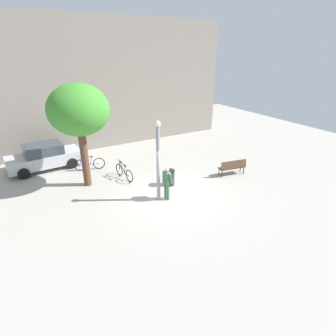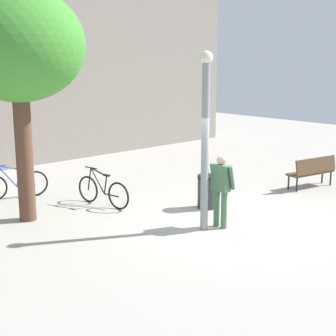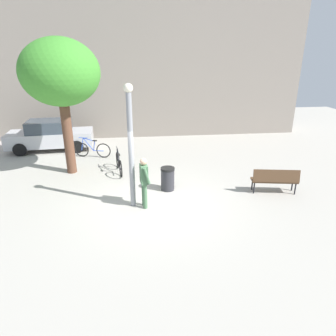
{
  "view_description": "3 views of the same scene",
  "coord_description": "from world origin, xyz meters",
  "px_view_note": "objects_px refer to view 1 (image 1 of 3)",
  "views": [
    {
      "loc": [
        -6.11,
        -10.43,
        6.79
      ],
      "look_at": [
        0.72,
        1.39,
        0.82
      ],
      "focal_mm": 29.48,
      "sensor_mm": 36.0,
      "label": 1
    },
    {
      "loc": [
        -8.61,
        -7.46,
        3.77
      ],
      "look_at": [
        -0.07,
        1.74,
        1.03
      ],
      "focal_mm": 54.43,
      "sensor_mm": 36.0,
      "label": 2
    },
    {
      "loc": [
        -0.53,
        -8.95,
        4.65
      ],
      "look_at": [
        0.67,
        1.3,
        0.74
      ],
      "focal_mm": 31.94,
      "sensor_mm": 36.0,
      "label": 3
    }
  ],
  "objects_px": {
    "bicycle_black": "(124,172)",
    "bicycle_blue": "(89,164)",
    "lamppost": "(158,158)",
    "plaza_tree": "(79,111)",
    "person_by_lamppost": "(167,181)",
    "park_bench": "(233,166)",
    "parked_car_silver": "(45,157)",
    "trash_bin": "(170,177)"
  },
  "relations": [
    {
      "from": "plaza_tree",
      "to": "parked_car_silver",
      "type": "relative_size",
      "value": 1.23
    },
    {
      "from": "bicycle_black",
      "to": "bicycle_blue",
      "type": "height_order",
      "value": "same"
    },
    {
      "from": "bicycle_blue",
      "to": "person_by_lamppost",
      "type": "bearing_deg",
      "value": -66.97
    },
    {
      "from": "lamppost",
      "to": "trash_bin",
      "type": "relative_size",
      "value": 4.55
    },
    {
      "from": "plaza_tree",
      "to": "bicycle_blue",
      "type": "bearing_deg",
      "value": 71.68
    },
    {
      "from": "bicycle_black",
      "to": "parked_car_silver",
      "type": "xyz_separation_m",
      "value": [
        -3.61,
        3.68,
        0.39
      ]
    },
    {
      "from": "person_by_lamppost",
      "to": "park_bench",
      "type": "xyz_separation_m",
      "value": [
        4.64,
        0.51,
        -0.42
      ]
    },
    {
      "from": "plaza_tree",
      "to": "trash_bin",
      "type": "height_order",
      "value": "plaza_tree"
    },
    {
      "from": "person_by_lamppost",
      "to": "bicycle_black",
      "type": "distance_m",
      "value": 3.39
    },
    {
      "from": "parked_car_silver",
      "to": "person_by_lamppost",
      "type": "bearing_deg",
      "value": -56.56
    },
    {
      "from": "plaza_tree",
      "to": "parked_car_silver",
      "type": "distance_m",
      "value": 4.97
    },
    {
      "from": "bicycle_black",
      "to": "person_by_lamppost",
      "type": "bearing_deg",
      "value": -73.7
    },
    {
      "from": "lamppost",
      "to": "plaza_tree",
      "type": "relative_size",
      "value": 0.74
    },
    {
      "from": "park_bench",
      "to": "bicycle_blue",
      "type": "distance_m",
      "value": 8.48
    },
    {
      "from": "bicycle_black",
      "to": "bicycle_blue",
      "type": "xyz_separation_m",
      "value": [
        -1.35,
        2.18,
        0.0
      ]
    },
    {
      "from": "plaza_tree",
      "to": "bicycle_black",
      "type": "height_order",
      "value": "plaza_tree"
    },
    {
      "from": "park_bench",
      "to": "plaza_tree",
      "type": "bearing_deg",
      "value": 158.74
    },
    {
      "from": "park_bench",
      "to": "plaza_tree",
      "type": "height_order",
      "value": "plaza_tree"
    },
    {
      "from": "lamppost",
      "to": "bicycle_black",
      "type": "height_order",
      "value": "lamppost"
    },
    {
      "from": "bicycle_black",
      "to": "bicycle_blue",
      "type": "relative_size",
      "value": 1.02
    },
    {
      "from": "park_bench",
      "to": "bicycle_blue",
      "type": "relative_size",
      "value": 0.94
    },
    {
      "from": "person_by_lamppost",
      "to": "bicycle_blue",
      "type": "height_order",
      "value": "person_by_lamppost"
    },
    {
      "from": "plaza_tree",
      "to": "park_bench",
      "type": "bearing_deg",
      "value": -21.26
    },
    {
      "from": "bicycle_blue",
      "to": "parked_car_silver",
      "type": "relative_size",
      "value": 0.41
    },
    {
      "from": "person_by_lamppost",
      "to": "bicycle_blue",
      "type": "bearing_deg",
      "value": 113.03
    },
    {
      "from": "plaza_tree",
      "to": "parked_car_silver",
      "type": "bearing_deg",
      "value": 115.27
    },
    {
      "from": "person_by_lamppost",
      "to": "plaza_tree",
      "type": "xyz_separation_m",
      "value": [
        -2.93,
        3.45,
        3.02
      ]
    },
    {
      "from": "lamppost",
      "to": "bicycle_black",
      "type": "bearing_deg",
      "value": 100.47
    },
    {
      "from": "park_bench",
      "to": "bicycle_blue",
      "type": "xyz_separation_m",
      "value": [
        -6.93,
        4.87,
        -0.16
      ]
    },
    {
      "from": "lamppost",
      "to": "bicycle_blue",
      "type": "bearing_deg",
      "value": 110.12
    },
    {
      "from": "person_by_lamppost",
      "to": "parked_car_silver",
      "type": "distance_m",
      "value": 8.25
    },
    {
      "from": "park_bench",
      "to": "bicycle_black",
      "type": "xyz_separation_m",
      "value": [
        -5.58,
        2.7,
        -0.16
      ]
    },
    {
      "from": "parked_car_silver",
      "to": "plaza_tree",
      "type": "bearing_deg",
      "value": -64.73
    },
    {
      "from": "plaza_tree",
      "to": "person_by_lamppost",
      "type": "bearing_deg",
      "value": -49.71
    },
    {
      "from": "lamppost",
      "to": "trash_bin",
      "type": "distance_m",
      "value": 2.39
    },
    {
      "from": "bicycle_black",
      "to": "parked_car_silver",
      "type": "distance_m",
      "value": 5.17
    },
    {
      "from": "park_bench",
      "to": "plaza_tree",
      "type": "xyz_separation_m",
      "value": [
        -7.57,
        2.94,
        3.44
      ]
    },
    {
      "from": "person_by_lamppost",
      "to": "park_bench",
      "type": "height_order",
      "value": "person_by_lamppost"
    },
    {
      "from": "lamppost",
      "to": "parked_car_silver",
      "type": "relative_size",
      "value": 0.91
    },
    {
      "from": "bicycle_black",
      "to": "park_bench",
      "type": "bearing_deg",
      "value": -25.79
    },
    {
      "from": "lamppost",
      "to": "bicycle_blue",
      "type": "distance_m",
      "value": 5.84
    },
    {
      "from": "bicycle_black",
      "to": "trash_bin",
      "type": "xyz_separation_m",
      "value": [
        1.83,
        -1.97,
        0.05
      ]
    }
  ]
}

